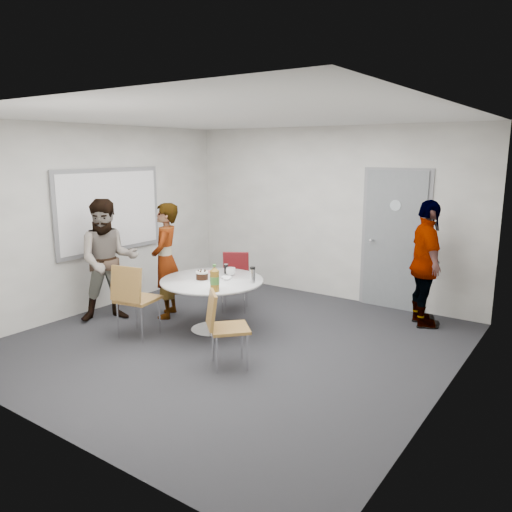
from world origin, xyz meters
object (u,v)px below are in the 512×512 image
Objects in this scene: chair_near_right at (222,322)px; chair_far at (235,275)px; person_main at (166,261)px; person_right at (426,264)px; person_left at (108,261)px; whiteboard at (110,211)px; table at (213,287)px; chair_near_left at (133,294)px; door at (394,241)px.

chair_far is (-1.14, 1.74, -0.01)m from chair_near_right.
person_right reaches higher than person_main.
person_left reaches higher than chair_far.
chair_far is at bearing 166.30° from chair_near_right.
chair_near_right is 2.32m from person_left.
whiteboard reaches higher than person_main.
person_right is (1.39, 2.60, 0.33)m from chair_near_right.
person_right reaches higher than table.
chair_near_right is 2.09m from chair_far.
whiteboard is 1.99× the size of chair_near_left.
chair_near_right is 1.01× the size of chair_far.
chair_near_right reaches higher than chair_far.
whiteboard is 1.17× the size of person_main.
table is at bearing 98.03° from person_right.
chair_near_right is 0.50× the size of person_right.
door is 1.24× the size of person_right.
chair_far is at bearing -2.27° from person_left.
chair_near_right is (1.44, -0.03, -0.07)m from chair_near_left.
chair_near_left is 1.13× the size of chair_far.
whiteboard is 2.25× the size of chair_far.
door is at bearing 119.51° from chair_near_right.
chair_near_left is (1.37, -0.82, -0.87)m from whiteboard.
table is 1.55× the size of chair_near_right.
chair_near_right is at bearing -45.60° from table.
person_left is at bearing 90.11° from person_right.
person_right is at bearing 39.63° from table.
person_right is at bearing 105.03° from chair_near_right.
person_left is at bearing -145.60° from chair_near_right.
table is at bearing 80.02° from chair_far.
person_left is at bearing -137.29° from door.
door is 2.41m from chair_far.
whiteboard is at bearing -2.50° from chair_far.
person_main is at bearing 97.68° from chair_near_left.
whiteboard is 1.11× the size of person_right.
person_right is (2.17, 1.80, 0.25)m from table.
door is 1.31× the size of person_main.
person_right is (2.53, 0.86, 0.34)m from chair_far.
chair_near_right is 0.51× the size of person_left.
whiteboard is at bearing 138.35° from chair_near_left.
table is 1.01m from chair_near_left.
whiteboard is at bearing -153.87° from chair_near_right.
chair_near_left is 0.92m from person_left.
chair_far is at bearing 113.94° from person_main.
whiteboard reaches higher than person_right.
table is (-1.54, -2.33, -0.42)m from door.
table is 0.82× the size of person_main.
chair_near_left is 1.44m from chair_near_right.
door is 4.12m from person_left.
chair_near_left is at bearing -74.16° from person_left.
chair_far is at bearing -143.77° from door.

